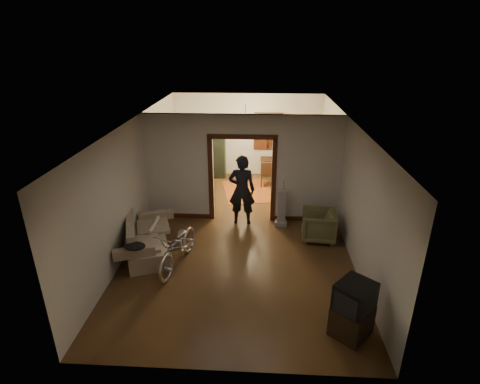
# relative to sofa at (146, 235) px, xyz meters

# --- Properties ---
(floor) EXTENTS (5.00, 8.50, 0.01)m
(floor) POSITION_rel_sofa_xyz_m (2.06, 1.06, -0.43)
(floor) COLOR #392312
(floor) RESTS_ON ground
(ceiling) EXTENTS (5.00, 8.50, 0.01)m
(ceiling) POSITION_rel_sofa_xyz_m (2.06, 1.06, 2.37)
(ceiling) COLOR white
(ceiling) RESTS_ON floor
(wall_back) EXTENTS (5.00, 0.02, 2.80)m
(wall_back) POSITION_rel_sofa_xyz_m (2.06, 5.31, 0.97)
(wall_back) COLOR beige
(wall_back) RESTS_ON floor
(wall_left) EXTENTS (0.02, 8.50, 2.80)m
(wall_left) POSITION_rel_sofa_xyz_m (-0.44, 1.06, 0.97)
(wall_left) COLOR beige
(wall_left) RESTS_ON floor
(wall_right) EXTENTS (0.02, 8.50, 2.80)m
(wall_right) POSITION_rel_sofa_xyz_m (4.56, 1.06, 0.97)
(wall_right) COLOR beige
(wall_right) RESTS_ON floor
(partition_wall) EXTENTS (5.00, 0.14, 2.80)m
(partition_wall) POSITION_rel_sofa_xyz_m (2.06, 1.81, 0.97)
(partition_wall) COLOR beige
(partition_wall) RESTS_ON floor
(door_casing) EXTENTS (1.74, 0.20, 2.32)m
(door_casing) POSITION_rel_sofa_xyz_m (2.06, 1.81, 0.67)
(door_casing) COLOR #39190D
(door_casing) RESTS_ON floor
(far_window) EXTENTS (0.98, 0.06, 1.28)m
(far_window) POSITION_rel_sofa_xyz_m (2.76, 5.27, 1.12)
(far_window) COLOR black
(far_window) RESTS_ON wall_back
(chandelier) EXTENTS (0.24, 0.24, 0.24)m
(chandelier) POSITION_rel_sofa_xyz_m (2.06, 3.56, 1.92)
(chandelier) COLOR #FFE0A5
(chandelier) RESTS_ON ceiling
(light_switch) EXTENTS (0.08, 0.01, 0.12)m
(light_switch) POSITION_rel_sofa_xyz_m (3.11, 1.73, 0.82)
(light_switch) COLOR silver
(light_switch) RESTS_ON partition_wall
(sofa) EXTENTS (1.40, 2.02, 0.85)m
(sofa) POSITION_rel_sofa_xyz_m (0.00, 0.00, 0.00)
(sofa) COLOR #796C51
(sofa) RESTS_ON floor
(rolled_paper) EXTENTS (0.09, 0.75, 0.09)m
(rolled_paper) POSITION_rel_sofa_xyz_m (0.10, 0.30, 0.10)
(rolled_paper) COLOR beige
(rolled_paper) RESTS_ON sofa
(jacket) EXTENTS (0.43, 0.33, 0.13)m
(jacket) POSITION_rel_sofa_xyz_m (0.05, -0.91, 0.25)
(jacket) COLOR black
(jacket) RESTS_ON sofa
(bicycle) EXTENTS (0.95, 1.83, 0.92)m
(bicycle) POSITION_rel_sofa_xyz_m (0.83, -0.51, 0.03)
(bicycle) COLOR silver
(bicycle) RESTS_ON floor
(armchair) EXTENTS (0.86, 0.84, 0.72)m
(armchair) POSITION_rel_sofa_xyz_m (3.94, 0.81, -0.06)
(armchair) COLOR brown
(armchair) RESTS_ON floor
(tv_stand) EXTENTS (0.78, 0.79, 0.53)m
(tv_stand) POSITION_rel_sofa_xyz_m (4.06, -2.32, -0.16)
(tv_stand) COLOR black
(tv_stand) RESTS_ON floor
(crt_tv) EXTENTS (0.76, 0.77, 0.49)m
(crt_tv) POSITION_rel_sofa_xyz_m (4.06, -2.32, 0.31)
(crt_tv) COLOR black
(crt_tv) RESTS_ON tv_stand
(vacuum) EXTENTS (0.34, 0.28, 0.99)m
(vacuum) POSITION_rel_sofa_xyz_m (3.08, 1.44, 0.07)
(vacuum) COLOR gray
(vacuum) RESTS_ON floor
(person) EXTENTS (0.68, 0.45, 1.85)m
(person) POSITION_rel_sofa_xyz_m (2.06, 1.54, 0.50)
(person) COLOR black
(person) RESTS_ON floor
(oriental_rug) EXTENTS (1.84, 2.20, 0.01)m
(oriental_rug) POSITION_rel_sofa_xyz_m (2.16, 3.68, -0.42)
(oriental_rug) COLOR maroon
(oriental_rug) RESTS_ON floor
(locker) EXTENTS (0.86, 0.55, 1.62)m
(locker) POSITION_rel_sofa_xyz_m (0.92, 4.97, 0.38)
(locker) COLOR #21301C
(locker) RESTS_ON floor
(globe) EXTENTS (0.26, 0.26, 0.26)m
(globe) POSITION_rel_sofa_xyz_m (0.92, 4.97, 1.51)
(globe) COLOR #1E5972
(globe) RESTS_ON locker
(desk) EXTENTS (0.98, 0.60, 0.70)m
(desk) POSITION_rel_sofa_xyz_m (2.99, 4.90, -0.08)
(desk) COLOR black
(desk) RESTS_ON floor
(desk_chair) EXTENTS (0.45, 0.45, 0.87)m
(desk_chair) POSITION_rel_sofa_xyz_m (2.73, 4.16, 0.01)
(desk_chair) COLOR black
(desk_chair) RESTS_ON floor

